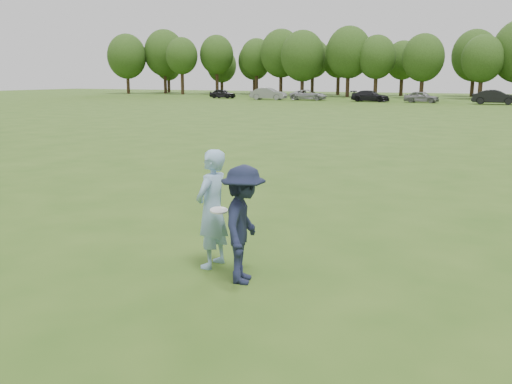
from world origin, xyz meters
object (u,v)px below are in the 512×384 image
Objects in this scene: thrower at (212,209)px; car_e at (422,97)px; car_a at (223,94)px; car_b at (268,94)px; car_c at (309,95)px; car_d at (370,96)px; car_f at (495,97)px; defender at (243,225)px.

thrower is 0.48× the size of car_e.
car_b is at bearing -99.54° from car_a.
car_b is 1.20× the size of car_e.
car_a is 27.69m from car_e.
car_d reaches higher than car_c.
car_b is 0.99× the size of car_c.
car_e is at bearing -98.98° from car_c.
car_e is 0.83× the size of car_f.
car_e is (-6.56, 59.18, -0.27)m from thrower.
car_f reaches higher than car_d.
defender is at bearing -178.98° from car_f.
defender is 58.92m from car_f.
car_c is at bearing -82.03° from car_b.
car_a is 0.79× the size of car_f.
car_d is 0.97× the size of car_f.
car_e is (-7.31, 59.56, -0.20)m from defender.
thrower is 58.55m from car_f.
car_a is 21.64m from car_d.
car_e is at bearing -84.69° from car_d.
car_c is at bearing 3.45° from defender.
car_a is 13.28m from car_c.
defender is 61.00m from car_d.
thrower reaches higher than car_e.
car_a is at bearing 13.45° from defender.
car_e reaches higher than car_a.
defender is at bearing -167.03° from car_e.
car_b is (8.09, -2.01, 0.13)m from car_a.
car_f is at bearing -99.55° from car_c.
thrower is 0.40× the size of car_c.
defender reaches higher than car_c.
car_c is (-20.95, 59.94, -0.28)m from thrower.
car_f is at bearing -16.98° from defender.
defender is at bearing -161.17° from car_b.
car_d reaches higher than car_a.
car_b is 13.50m from car_d.
defender reaches higher than car_f.
thrower is at bearing -167.71° from car_e.
defender is 60.01m from car_e.
car_c is (5.17, 1.25, -0.12)m from car_b.
car_e is at bearing -94.19° from car_b.
car_d is at bearing -89.71° from car_a.
thrower is at bearing 47.06° from defender.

